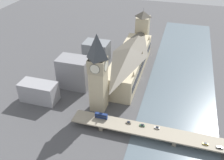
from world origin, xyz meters
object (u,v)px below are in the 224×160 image
(car_northbound_lead, at_px, (157,128))
(car_southbound_mid, at_px, (220,147))
(parliament_hall, at_px, (130,61))
(road_bridge, at_px, (175,136))
(car_northbound_tail, at_px, (142,125))
(victoria_tower, at_px, (142,30))
(clock_tower, at_px, (98,72))
(car_northbound_mid, at_px, (206,144))
(double_decker_bus_lead, at_px, (101,116))
(car_southbound_lead, at_px, (129,122))

(car_northbound_lead, height_order, car_southbound_mid, car_northbound_lead)
(parliament_hall, distance_m, road_bridge, 103.54)
(car_northbound_tail, bearing_deg, victoria_tower, -78.88)
(clock_tower, xyz_separation_m, victoria_tower, (-12.33, -132.19, -12.61))
(car_northbound_mid, height_order, car_southbound_mid, car_southbound_mid)
(parliament_hall, distance_m, double_decker_bus_lead, 84.76)
(road_bridge, bearing_deg, clock_tower, -17.73)
(parliament_hall, bearing_deg, car_southbound_mid, 133.57)
(parliament_hall, bearing_deg, clock_tower, 79.27)
(parliament_hall, distance_m, clock_tower, 69.99)
(parliament_hall, relative_size, car_northbound_tail, 26.29)
(car_northbound_mid, bearing_deg, car_northbound_tail, -7.05)
(victoria_tower, distance_m, car_northbound_mid, 175.20)
(clock_tower, distance_m, car_northbound_tail, 54.97)
(victoria_tower, height_order, car_northbound_lead, victoria_tower)
(double_decker_bus_lead, bearing_deg, car_southbound_mid, 176.19)
(clock_tower, height_order, car_northbound_tail, clock_tower)
(road_bridge, xyz_separation_m, car_northbound_mid, (-21.30, 2.81, 1.67))
(double_decker_bus_lead, bearing_deg, clock_tower, -65.71)
(clock_tower, height_order, car_northbound_mid, clock_tower)
(parliament_hall, xyz_separation_m, car_southbound_lead, (-18.65, 83.93, -8.52))
(parliament_hall, height_order, clock_tower, clock_tower)
(car_northbound_mid, relative_size, car_northbound_tail, 1.02)
(car_northbound_tail, bearing_deg, clock_tower, -23.93)
(victoria_tower, bearing_deg, car_southbound_lead, 97.07)
(victoria_tower, height_order, car_northbound_tail, victoria_tower)
(parliament_hall, relative_size, car_northbound_mid, 25.77)
(car_northbound_lead, xyz_separation_m, car_southbound_lead, (22.38, 0.54, 0.01))
(victoria_tower, distance_m, car_northbound_lead, 156.71)
(double_decker_bus_lead, height_order, car_northbound_mid, double_decker_bus_lead)
(car_southbound_mid, bearing_deg, car_northbound_tail, -6.46)
(victoria_tower, relative_size, car_northbound_mid, 12.24)
(car_northbound_lead, height_order, car_northbound_mid, car_northbound_lead)
(victoria_tower, xyz_separation_m, car_northbound_tail, (-29.63, 150.80, -17.63))
(car_northbound_lead, distance_m, car_southbound_lead, 22.39)
(clock_tower, xyz_separation_m, car_southbound_lead, (-31.04, 18.55, -30.20))
(car_southbound_mid, bearing_deg, car_northbound_mid, -3.51)
(car_northbound_mid, distance_m, car_southbound_lead, 58.14)
(victoria_tower, distance_m, car_northbound_tail, 154.70)
(car_northbound_tail, bearing_deg, road_bridge, 173.34)
(double_decker_bus_lead, height_order, car_southbound_mid, double_decker_bus_lead)
(car_northbound_tail, height_order, car_southbound_mid, car_northbound_tail)
(victoria_tower, xyz_separation_m, road_bridge, (-55.24, 153.80, -19.35))
(clock_tower, bearing_deg, road_bridge, 162.27)
(car_northbound_mid, bearing_deg, car_southbound_lead, -5.80)
(parliament_hall, height_order, car_northbound_mid, parliament_hall)
(road_bridge, xyz_separation_m, car_southbound_lead, (36.54, -3.06, 1.77))
(clock_tower, bearing_deg, car_southbound_lead, 149.14)
(road_bridge, relative_size, car_northbound_mid, 38.12)
(victoria_tower, height_order, car_southbound_lead, victoria_tower)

